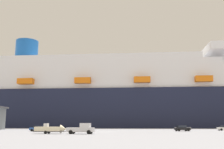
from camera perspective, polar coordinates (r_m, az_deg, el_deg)
name	(u,v)px	position (r m, az deg, el deg)	size (l,w,h in m)	color
ground_plane	(103,130)	(101.14, -1.83, -11.65)	(600.00, 600.00, 0.00)	gray
cruise_ship	(93,98)	(150.84, -4.18, -5.07)	(299.55, 68.63, 56.03)	#191E38
pickup_truck	(82,129)	(56.58, -6.46, -11.43)	(5.85, 2.98, 2.20)	silver
small_boat_on_trailer	(52,129)	(58.46, -12.72, -11.29)	(7.81, 2.90, 2.15)	#595960
parked_car_blue_suv	(38,128)	(79.43, -15.45, -10.99)	(4.60, 2.21, 1.58)	#264C99
parked_car_silver_sedan	(183,128)	(86.32, 14.82, -10.95)	(4.62, 2.20, 1.58)	silver
parked_car_black_coupe	(182,128)	(79.85, 14.73, -11.02)	(4.48, 2.50, 1.58)	black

